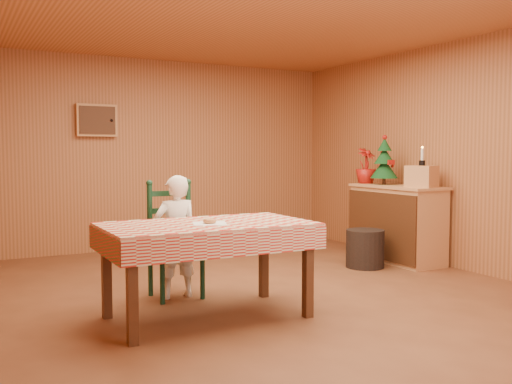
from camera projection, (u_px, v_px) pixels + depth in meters
ground at (266, 293)px, 5.39m from camera, size 6.00×6.00×0.00m
cabin_walls at (240, 103)px, 5.73m from camera, size 5.10×6.05×2.65m
dining_table at (207, 233)px, 4.56m from camera, size 1.66×0.96×0.77m
ladder_chair at (174, 242)px, 5.26m from camera, size 0.44×0.40×1.08m
seated_child at (176, 237)px, 5.21m from camera, size 0.41×0.27×1.12m
napkin at (210, 223)px, 4.51m from camera, size 0.33×0.33×0.00m
donut at (210, 221)px, 4.50m from camera, size 0.12×0.12×0.04m
shelf_unit at (396, 223)px, 6.96m from camera, size 0.54×1.24×0.93m
crate at (422, 176)px, 6.57m from camera, size 0.39×0.39×0.25m
christmas_tree at (384, 162)px, 7.13m from camera, size 0.34×0.34×0.62m
flower_arrangement at (366, 166)px, 7.38m from camera, size 0.30×0.30×0.46m
candle_set at (422, 160)px, 6.56m from camera, size 0.07×0.07×0.22m
storage_bin at (365, 249)px, 6.60m from camera, size 0.46×0.46×0.44m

